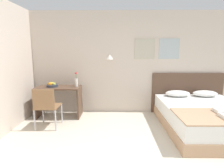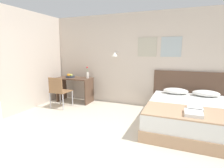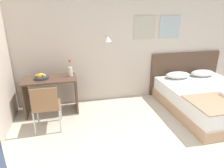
{
  "view_description": "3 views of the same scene",
  "coord_description": "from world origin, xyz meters",
  "px_view_note": "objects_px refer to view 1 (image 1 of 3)",
  "views": [
    {
      "loc": [
        -0.44,
        -1.88,
        1.64
      ],
      "look_at": [
        -0.48,
        1.72,
        0.96
      ],
      "focal_mm": 28.0,
      "sensor_mm": 36.0,
      "label": 1
    },
    {
      "loc": [
        1.27,
        -2.22,
        1.6
      ],
      "look_at": [
        -0.19,
        1.44,
        0.85
      ],
      "focal_mm": 28.0,
      "sensor_mm": 36.0,
      "label": 2
    },
    {
      "loc": [
        -1.45,
        -1.7,
        2.13
      ],
      "look_at": [
        -0.62,
        1.84,
        0.73
      ],
      "focal_mm": 32.0,
      "sensor_mm": 36.0,
      "label": 3
    }
  ],
  "objects_px": {
    "headboard": "(187,93)",
    "folded_towel_near_foot": "(223,111)",
    "pillow_left": "(178,93)",
    "pillow_right": "(205,94)",
    "bed": "(207,118)",
    "fruit_bowl": "(52,85)",
    "desk": "(59,96)",
    "desk_chair": "(46,105)",
    "flower_vase": "(76,81)"
  },
  "relations": [
    {
      "from": "headboard",
      "to": "pillow_right",
      "type": "bearing_deg",
      "value": -36.97
    },
    {
      "from": "pillow_left",
      "to": "desk_chair",
      "type": "relative_size",
      "value": 0.69
    },
    {
      "from": "fruit_bowl",
      "to": "bed",
      "type": "bearing_deg",
      "value": -11.64
    },
    {
      "from": "bed",
      "to": "headboard",
      "type": "height_order",
      "value": "headboard"
    },
    {
      "from": "desk_chair",
      "to": "flower_vase",
      "type": "relative_size",
      "value": 2.43
    },
    {
      "from": "folded_towel_near_foot",
      "to": "desk",
      "type": "bearing_deg",
      "value": 160.71
    },
    {
      "from": "headboard",
      "to": "pillow_right",
      "type": "height_order",
      "value": "headboard"
    },
    {
      "from": "bed",
      "to": "folded_towel_near_foot",
      "type": "bearing_deg",
      "value": -85.89
    },
    {
      "from": "desk_chair",
      "to": "fruit_bowl",
      "type": "distance_m",
      "value": 0.78
    },
    {
      "from": "folded_towel_near_foot",
      "to": "fruit_bowl",
      "type": "bearing_deg",
      "value": 161.56
    },
    {
      "from": "pillow_right",
      "to": "headboard",
      "type": "bearing_deg",
      "value": 143.03
    },
    {
      "from": "desk_chair",
      "to": "bed",
      "type": "bearing_deg",
      "value": -0.01
    },
    {
      "from": "pillow_right",
      "to": "desk",
      "type": "distance_m",
      "value": 3.69
    },
    {
      "from": "pillow_right",
      "to": "desk",
      "type": "relative_size",
      "value": 0.57
    },
    {
      "from": "headboard",
      "to": "folded_towel_near_foot",
      "type": "distance_m",
      "value": 1.53
    },
    {
      "from": "pillow_right",
      "to": "desk",
      "type": "bearing_deg",
      "value": -178.72
    },
    {
      "from": "desk",
      "to": "pillow_left",
      "type": "bearing_deg",
      "value": 1.57
    },
    {
      "from": "folded_towel_near_foot",
      "to": "flower_vase",
      "type": "relative_size",
      "value": 0.83
    },
    {
      "from": "folded_towel_near_foot",
      "to": "fruit_bowl",
      "type": "height_order",
      "value": "fruit_bowl"
    },
    {
      "from": "folded_towel_near_foot",
      "to": "desk_chair",
      "type": "xyz_separation_m",
      "value": [
        -3.42,
        0.46,
        -0.03
      ]
    },
    {
      "from": "headboard",
      "to": "desk_chair",
      "type": "bearing_deg",
      "value": -162.52
    },
    {
      "from": "headboard",
      "to": "desk",
      "type": "height_order",
      "value": "headboard"
    },
    {
      "from": "desk",
      "to": "fruit_bowl",
      "type": "xyz_separation_m",
      "value": [
        -0.15,
        -0.0,
        0.29
      ]
    },
    {
      "from": "folded_towel_near_foot",
      "to": "desk_chair",
      "type": "bearing_deg",
      "value": 172.37
    },
    {
      "from": "pillow_left",
      "to": "folded_towel_near_foot",
      "type": "height_order",
      "value": "pillow_left"
    },
    {
      "from": "folded_towel_near_foot",
      "to": "desk",
      "type": "distance_m",
      "value": 3.58
    },
    {
      "from": "folded_towel_near_foot",
      "to": "fruit_bowl",
      "type": "distance_m",
      "value": 3.73
    },
    {
      "from": "pillow_left",
      "to": "desk",
      "type": "relative_size",
      "value": 0.57
    },
    {
      "from": "pillow_left",
      "to": "pillow_right",
      "type": "bearing_deg",
      "value": 0.0
    },
    {
      "from": "pillow_right",
      "to": "fruit_bowl",
      "type": "height_order",
      "value": "fruit_bowl"
    },
    {
      "from": "pillow_left",
      "to": "flower_vase",
      "type": "height_order",
      "value": "flower_vase"
    },
    {
      "from": "desk",
      "to": "fruit_bowl",
      "type": "bearing_deg",
      "value": -178.47
    },
    {
      "from": "bed",
      "to": "fruit_bowl",
      "type": "relative_size",
      "value": 7.42
    },
    {
      "from": "headboard",
      "to": "desk",
      "type": "xyz_separation_m",
      "value": [
        -3.35,
        -0.34,
        -0.01
      ]
    },
    {
      "from": "folded_towel_near_foot",
      "to": "flower_vase",
      "type": "height_order",
      "value": "flower_vase"
    },
    {
      "from": "pillow_left",
      "to": "desk",
      "type": "xyz_separation_m",
      "value": [
        -3.0,
        -0.08,
        -0.06
      ]
    },
    {
      "from": "bed",
      "to": "desk",
      "type": "bearing_deg",
      "value": 167.77
    },
    {
      "from": "headboard",
      "to": "pillow_right",
      "type": "distance_m",
      "value": 0.44
    },
    {
      "from": "pillow_right",
      "to": "fruit_bowl",
      "type": "bearing_deg",
      "value": -178.71
    },
    {
      "from": "headboard",
      "to": "pillow_right",
      "type": "xyz_separation_m",
      "value": [
        0.35,
        -0.26,
        0.05
      ]
    },
    {
      "from": "folded_towel_near_foot",
      "to": "desk",
      "type": "relative_size",
      "value": 0.28
    },
    {
      "from": "desk",
      "to": "fruit_bowl",
      "type": "height_order",
      "value": "fruit_bowl"
    },
    {
      "from": "pillow_right",
      "to": "desk",
      "type": "xyz_separation_m",
      "value": [
        -3.69,
        -0.08,
        -0.06
      ]
    },
    {
      "from": "pillow_right",
      "to": "desk_chair",
      "type": "xyz_separation_m",
      "value": [
        -3.74,
        -0.81,
        -0.06
      ]
    },
    {
      "from": "desk",
      "to": "headboard",
      "type": "bearing_deg",
      "value": 5.86
    },
    {
      "from": "headboard",
      "to": "fruit_bowl",
      "type": "distance_m",
      "value": 3.53
    },
    {
      "from": "desk",
      "to": "flower_vase",
      "type": "xyz_separation_m",
      "value": [
        0.44,
        0.05,
        0.37
      ]
    },
    {
      "from": "pillow_right",
      "to": "desk_chair",
      "type": "height_order",
      "value": "desk_chair"
    },
    {
      "from": "bed",
      "to": "headboard",
      "type": "bearing_deg",
      "value": 90.0
    },
    {
      "from": "bed",
      "to": "pillow_left",
      "type": "xyz_separation_m",
      "value": [
        -0.35,
        0.81,
        0.33
      ]
    }
  ]
}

